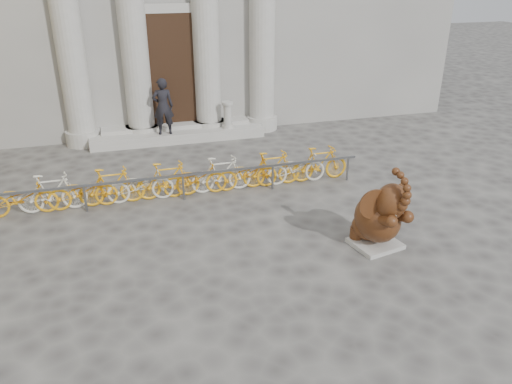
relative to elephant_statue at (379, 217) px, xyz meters
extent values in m
plane|color=#474442|center=(-3.12, -0.82, -0.71)|extent=(80.00, 80.00, 0.00)
cube|color=black|center=(-3.12, 9.10, 1.59)|extent=(2.40, 0.16, 4.00)
cylinder|color=#A8A59E|center=(-6.32, 8.98, 3.29)|extent=(0.90, 0.90, 8.00)
cylinder|color=#A8A59E|center=(-4.32, 8.98, 3.29)|extent=(0.90, 0.90, 8.00)
cylinder|color=#A8A59E|center=(-1.92, 8.98, 3.29)|extent=(0.90, 0.90, 8.00)
cylinder|color=#A8A59E|center=(0.08, 8.98, 3.29)|extent=(0.90, 0.90, 8.00)
cube|color=#A8A59E|center=(-3.12, 8.58, -0.53)|extent=(6.00, 1.20, 0.36)
cube|color=#A8A59E|center=(-0.01, 0.03, -0.66)|extent=(1.14, 1.06, 0.10)
ellipsoid|color=black|center=(-0.05, 0.24, -0.32)|extent=(0.96, 0.93, 0.63)
ellipsoid|color=black|center=(-0.01, 0.05, -0.05)|extent=(1.16, 1.34, 1.02)
cylinder|color=black|center=(-0.33, 0.31, -0.49)|extent=(0.35, 0.35, 0.25)
cylinder|color=black|center=(0.18, 0.42, -0.49)|extent=(0.35, 0.35, 0.25)
cylinder|color=black|center=(-0.14, -0.38, 0.15)|extent=(0.35, 0.62, 0.39)
cylinder|color=black|center=(0.28, -0.29, 0.15)|extent=(0.35, 0.62, 0.39)
ellipsoid|color=black|center=(0.06, -0.30, 0.50)|extent=(0.78, 0.75, 0.78)
cylinder|color=black|center=(-0.29, -0.25, 0.46)|extent=(0.67, 0.12, 0.67)
cylinder|color=black|center=(0.36, -0.11, 0.46)|extent=(0.60, 0.37, 0.67)
cone|color=beige|center=(-0.02, -0.51, 0.35)|extent=(0.16, 0.23, 0.10)
cone|color=beige|center=(0.21, -0.46, 0.35)|extent=(0.08, 0.23, 0.10)
cube|color=slate|center=(-3.70, 3.56, -0.01)|extent=(9.79, 0.06, 0.06)
cylinder|color=slate|center=(-6.14, 3.56, -0.36)|extent=(0.06, 0.06, 0.70)
cylinder|color=slate|center=(-3.70, 3.56, -0.36)|extent=(0.06, 0.06, 0.70)
cylinder|color=slate|center=(-1.25, 3.56, -0.36)|extent=(0.06, 0.06, 0.70)
cylinder|color=slate|center=(1.00, 3.56, -0.36)|extent=(0.06, 0.06, 0.70)
imported|color=#F6A615|center=(-7.63, 3.81, -0.21)|extent=(1.70, 0.50, 1.00)
imported|color=beige|center=(-6.92, 3.81, -0.21)|extent=(1.66, 0.47, 1.00)
imported|color=#F6A615|center=(-6.20, 3.81, -0.21)|extent=(1.70, 0.50, 1.00)
imported|color=#F6A615|center=(-5.49, 3.81, -0.21)|extent=(1.66, 0.47, 1.00)
imported|color=beige|center=(-4.77, 3.81, -0.21)|extent=(1.70, 0.50, 1.00)
imported|color=#F6A615|center=(-4.05, 3.81, -0.21)|extent=(1.66, 0.47, 1.00)
imported|color=#F6A615|center=(-3.34, 3.81, -0.21)|extent=(1.70, 0.50, 1.00)
imported|color=beige|center=(-2.62, 3.81, -0.21)|extent=(1.66, 0.47, 1.00)
imported|color=#F6A615|center=(-1.91, 3.81, -0.21)|extent=(1.70, 0.50, 1.00)
imported|color=#F6A615|center=(-1.19, 3.81, -0.21)|extent=(1.66, 0.47, 1.00)
imported|color=beige|center=(-0.47, 3.81, -0.21)|extent=(1.70, 0.50, 1.00)
imported|color=#F6A615|center=(0.24, 3.81, -0.21)|extent=(1.66, 0.47, 1.00)
imported|color=black|center=(-3.61, 8.23, 0.60)|extent=(0.71, 0.48, 1.91)
cylinder|color=#A8A59E|center=(-1.39, 8.28, -0.30)|extent=(0.39, 0.39, 0.12)
cylinder|color=#A8A59E|center=(-1.39, 8.28, 0.08)|extent=(0.27, 0.27, 0.87)
cylinder|color=#A8A59E|center=(-1.39, 8.28, 0.54)|extent=(0.39, 0.39, 0.10)
camera|label=1|loc=(-5.19, -8.38, 4.94)|focal=35.00mm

